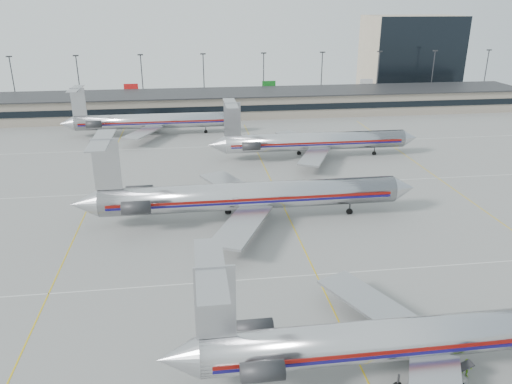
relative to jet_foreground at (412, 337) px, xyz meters
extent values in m
plane|color=gray|center=(-3.96, 6.58, -3.35)|extent=(260.00, 260.00, 0.00)
cube|color=silver|center=(-3.96, 16.58, -3.34)|extent=(160.00, 0.15, 0.02)
cube|color=gray|center=(-3.96, 104.58, -0.35)|extent=(160.00, 16.00, 6.00)
cube|color=black|center=(-3.96, 96.48, -0.15)|extent=(160.00, 0.20, 1.60)
cube|color=#2D2D30|center=(-3.96, 104.58, 2.75)|extent=(162.00, 17.00, 0.30)
cylinder|color=#38383D|center=(-66.96, 118.58, 4.15)|extent=(0.30, 0.30, 15.00)
cube|color=#2D2D30|center=(-66.96, 118.58, 11.75)|extent=(1.60, 0.40, 0.35)
cylinder|color=#38383D|center=(-48.96, 118.58, 4.15)|extent=(0.30, 0.30, 15.00)
cube|color=#2D2D30|center=(-48.96, 118.58, 11.75)|extent=(1.60, 0.40, 0.35)
cylinder|color=#38383D|center=(-30.96, 118.58, 4.15)|extent=(0.30, 0.30, 15.00)
cube|color=#2D2D30|center=(-30.96, 118.58, 11.75)|extent=(1.60, 0.40, 0.35)
cylinder|color=#38383D|center=(-12.96, 118.58, 4.15)|extent=(0.30, 0.30, 15.00)
cube|color=#2D2D30|center=(-12.96, 118.58, 11.75)|extent=(1.60, 0.40, 0.35)
cylinder|color=#38383D|center=(5.04, 118.58, 4.15)|extent=(0.30, 0.30, 15.00)
cube|color=#2D2D30|center=(5.04, 118.58, 11.75)|extent=(1.60, 0.40, 0.35)
cylinder|color=#38383D|center=(23.04, 118.58, 4.15)|extent=(0.30, 0.30, 15.00)
cube|color=#2D2D30|center=(23.04, 118.58, 11.75)|extent=(1.60, 0.40, 0.35)
cylinder|color=#38383D|center=(41.04, 118.58, 4.15)|extent=(0.30, 0.30, 15.00)
cube|color=#2D2D30|center=(41.04, 118.58, 11.75)|extent=(1.60, 0.40, 0.35)
cylinder|color=#38383D|center=(59.04, 118.58, 4.15)|extent=(0.30, 0.30, 15.00)
cube|color=#2D2D30|center=(59.04, 118.58, 11.75)|extent=(1.60, 0.40, 0.35)
cylinder|color=#38383D|center=(77.04, 118.58, 4.15)|extent=(0.30, 0.30, 15.00)
cube|color=#2D2D30|center=(77.04, 118.58, 11.75)|extent=(1.60, 0.40, 0.35)
cube|color=tan|center=(58.04, 134.58, 9.15)|extent=(30.00, 20.00, 25.00)
cylinder|color=silver|center=(0.93, 0.00, -0.05)|extent=(37.66, 3.48, 3.48)
cone|color=#AEAEB3|center=(-19.59, 0.00, -0.05)|extent=(3.39, 3.48, 3.48)
cube|color=maroon|center=(0.93, -1.75, 0.09)|extent=(35.77, 0.05, 0.33)
cube|color=#130C5A|center=(0.93, -1.75, -0.29)|extent=(35.77, 0.05, 0.26)
cube|color=#AEAEB3|center=(-0.95, 6.59, -0.99)|extent=(8.76, 12.76, 0.30)
cube|color=#AEAEB3|center=(-16.49, 0.00, 4.89)|extent=(3.20, 0.24, 6.40)
cube|color=#AEAEB3|center=(-16.77, 0.00, 7.90)|extent=(2.26, 9.88, 0.17)
cylinder|color=#2D2D30|center=(-13.19, 2.69, 0.23)|extent=(3.39, 1.60, 1.60)
cylinder|color=#2D2D30|center=(-13.19, -2.68, 0.23)|extent=(3.39, 1.60, 1.60)
cylinder|color=#2D2D30|center=(-1.90, -2.26, -2.57)|extent=(0.19, 0.19, 1.55)
cylinder|color=#2D2D30|center=(-1.90, 2.26, -2.57)|extent=(0.19, 0.19, 1.55)
cylinder|color=silver|center=(-9.55, 33.19, 0.36)|extent=(42.40, 3.92, 3.92)
cone|color=silver|center=(13.35, 33.19, 0.36)|extent=(3.39, 3.92, 3.92)
cone|color=#AEAEB3|center=(-32.65, 33.19, 0.36)|extent=(3.82, 3.92, 3.92)
cube|color=maroon|center=(-9.55, 31.22, 0.52)|extent=(40.28, 0.05, 0.37)
cube|color=#130C5A|center=(-9.55, 31.22, 0.10)|extent=(40.28, 0.05, 0.30)
cube|color=#AEAEB3|center=(-11.67, 40.61, -0.70)|extent=(9.86, 14.37, 0.34)
cube|color=#AEAEB3|center=(-11.67, 25.77, -0.70)|extent=(9.86, 14.37, 0.34)
cube|color=#AEAEB3|center=(-29.15, 33.19, 5.93)|extent=(3.60, 0.26, 7.21)
cube|color=#AEAEB3|center=(-29.47, 33.19, 9.32)|extent=(2.54, 11.13, 0.19)
cylinder|color=#2D2D30|center=(-25.44, 36.21, 0.68)|extent=(3.82, 1.80, 1.80)
cylinder|color=#2D2D30|center=(-25.44, 30.17, 0.68)|extent=(3.82, 1.80, 1.80)
cylinder|color=#2D2D30|center=(5.29, 33.19, -2.47)|extent=(0.21, 0.21, 1.75)
cylinder|color=#2D2D30|center=(-12.73, 30.65, -2.47)|extent=(0.21, 0.21, 1.75)
cylinder|color=#2D2D30|center=(-12.73, 35.73, -2.47)|extent=(0.21, 0.21, 1.75)
cylinder|color=black|center=(5.29, 33.19, -2.98)|extent=(0.95, 0.32, 0.95)
cylinder|color=silver|center=(7.21, 61.83, 0.01)|extent=(36.45, 3.55, 3.55)
cone|color=silver|center=(26.97, 61.83, 0.01)|extent=(3.07, 3.55, 3.55)
cone|color=#AEAEB3|center=(-12.74, 61.83, 0.01)|extent=(3.45, 3.55, 3.55)
cube|color=maroon|center=(7.21, 60.04, 0.15)|extent=(34.63, 0.05, 0.34)
cube|color=#130C5A|center=(7.21, 60.04, -0.23)|extent=(34.63, 0.05, 0.27)
cube|color=#AEAEB3|center=(5.29, 68.54, -0.95)|extent=(8.92, 13.00, 0.31)
cube|color=#AEAEB3|center=(5.29, 55.11, -0.95)|extent=(8.92, 13.00, 0.31)
cube|color=#AEAEB3|center=(-9.58, 61.83, 5.05)|extent=(3.26, 0.24, 6.52)
cube|color=#AEAEB3|center=(-9.86, 61.83, 8.12)|extent=(2.30, 10.07, 0.17)
cylinder|color=#2D2D30|center=(-6.22, 64.56, 0.30)|extent=(3.45, 1.63, 1.63)
cylinder|color=#2D2D30|center=(-6.22, 59.09, 0.30)|extent=(3.45, 1.63, 1.63)
cylinder|color=#2D2D30|center=(19.68, 61.83, -2.55)|extent=(0.19, 0.19, 1.58)
cylinder|color=#2D2D30|center=(4.33, 59.52, -2.55)|extent=(0.19, 0.19, 1.58)
cylinder|color=#2D2D30|center=(4.33, 64.13, -2.55)|extent=(0.19, 0.19, 1.58)
cylinder|color=black|center=(19.68, 61.83, -3.01)|extent=(0.86, 0.29, 0.86)
cylinder|color=silver|center=(-26.23, 84.71, -0.06)|extent=(35.67, 3.47, 3.47)
cone|color=silver|center=(-6.89, 84.71, -0.06)|extent=(3.00, 3.47, 3.47)
cone|color=#AEAEB3|center=(-45.76, 84.71, -0.06)|extent=(3.38, 3.47, 3.47)
cube|color=maroon|center=(-26.23, 82.96, 0.08)|extent=(33.89, 0.05, 0.33)
cube|color=#130C5A|center=(-26.23, 82.96, -0.30)|extent=(33.89, 0.05, 0.26)
cube|color=#AEAEB3|center=(-28.11, 91.28, -1.00)|extent=(8.73, 12.73, 0.30)
cube|color=#AEAEB3|center=(-28.11, 78.13, -1.00)|extent=(8.73, 12.73, 0.30)
cube|color=#AEAEB3|center=(-42.66, 84.71, 4.87)|extent=(3.19, 0.23, 6.38)
cube|color=#AEAEB3|center=(-42.94, 84.71, 7.87)|extent=(2.25, 9.86, 0.17)
cylinder|color=#2D2D30|center=(-39.37, 87.38, 0.22)|extent=(3.38, 1.60, 1.60)
cylinder|color=#2D2D30|center=(-39.37, 82.03, 0.22)|extent=(3.38, 1.60, 1.60)
cylinder|color=#2D2D30|center=(-14.03, 84.71, -2.57)|extent=(0.19, 0.19, 1.55)
cylinder|color=#2D2D30|center=(-29.05, 82.45, -2.57)|extent=(0.19, 0.19, 1.55)
cylinder|color=#2D2D30|center=(-29.05, 86.96, -2.57)|extent=(0.19, 0.19, 1.55)
cylinder|color=black|center=(-14.03, 84.71, -3.02)|extent=(0.84, 0.28, 0.84)
cube|color=#A2A2A2|center=(2.40, -2.25, -2.95)|extent=(3.28, 1.50, 0.44)
cube|color=#2D2D30|center=(2.92, -2.25, -1.94)|extent=(3.29, 1.16, 1.14)
cylinder|color=black|center=(3.54, -1.77, -3.13)|extent=(0.44, 0.14, 0.44)
cylinder|color=black|center=(1.25, -1.77, -3.13)|extent=(0.44, 0.14, 0.44)
imported|color=#82D914|center=(4.50, -1.50, -2.49)|extent=(1.06, 1.01, 1.72)
camera|label=1|loc=(-17.76, -32.79, 26.69)|focal=35.00mm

